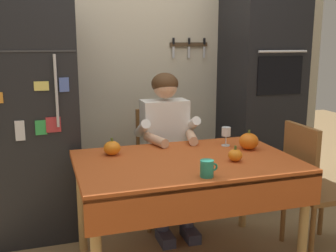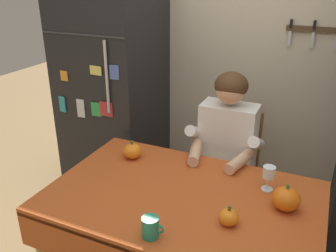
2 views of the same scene
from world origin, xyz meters
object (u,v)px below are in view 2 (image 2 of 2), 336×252
Objects in this scene: pumpkin_large at (132,151)px; pumpkin_medium at (229,217)px; pumpkin_small at (286,199)px; coffee_mug at (151,227)px; seated_person at (224,150)px; wine_glass at (269,174)px; dining_table at (181,210)px; refrigerator at (114,94)px; chair_behind_person at (230,168)px.

pumpkin_medium is at bearing -27.75° from pumpkin_large.
pumpkin_medium is at bearing -134.02° from pumpkin_small.
coffee_mug is 0.75× the size of pumpkin_small.
pumpkin_small reaches higher than pumpkin_large.
wine_glass is (0.33, -0.35, 0.10)m from seated_person.
pumpkin_small is at bearing 12.91° from dining_table.
pumpkin_small is (0.11, -0.14, -0.04)m from wine_glass.
refrigerator is at bearing 141.07° from pumpkin_medium.
chair_behind_person reaches higher than pumpkin_medium.
pumpkin_medium is (0.23, -0.72, 0.04)m from seated_person.
refrigerator reaches higher than seated_person.
pumpkin_large is (-0.49, -0.53, 0.28)m from chair_behind_person.
seated_person is (-0.00, -0.19, 0.23)m from chair_behind_person.
seated_person is (0.06, 0.60, 0.08)m from dining_table.
pumpkin_small is at bearing -27.88° from refrigerator.
wine_glass and pumpkin_small have the same top height.
wine_glass is 0.83m from pumpkin_large.
pumpkin_large is at bearing 170.90° from pumpkin_small.
refrigerator is 1.94× the size of chair_behind_person.
pumpkin_large is at bearing -133.00° from chair_behind_person.
wine_glass is (1.34, -0.63, -0.06)m from refrigerator.
pumpkin_medium is 0.72× the size of pumpkin_small.
refrigerator reaches higher than wine_glass.
pumpkin_large is (-0.83, 0.01, -0.05)m from wine_glass.
pumpkin_medium is (-0.11, -0.36, -0.06)m from wine_glass.
wine_glass is 1.00× the size of pumpkin_small.
refrigerator is 1.45× the size of seated_person.
dining_table is at bearing -94.08° from chair_behind_person.
chair_behind_person is 0.97m from pumpkin_medium.
pumpkin_small is at bearing -50.94° from wine_glass.
chair_behind_person is at bearing -5.14° from refrigerator.
pumpkin_medium is at bearing -106.74° from wine_glass.
dining_table is 0.61m from seated_person.
seated_person is 8.99× the size of pumpkin_small.
pumpkin_small is at bearing -47.66° from seated_person.
pumpkin_large is 1.17× the size of pumpkin_medium.
chair_behind_person reaches higher than pumpkin_small.
seated_person is 11.95× the size of coffee_mug.
refrigerator reaches higher than chair_behind_person.
pumpkin_medium is (0.72, -0.38, -0.01)m from pumpkin_large.
refrigerator is at bearing 164.49° from seated_person.
seated_person is 10.64× the size of pumpkin_large.
chair_behind_person is (1.01, -0.09, -0.39)m from refrigerator.
chair_behind_person is 1.16m from coffee_mug.
dining_table is at bearing -167.09° from pumpkin_small.
chair_behind_person is at bearing 121.74° from wine_glass.
pumpkin_small is at bearing -56.68° from chair_behind_person.
pumpkin_small is (0.22, 0.23, 0.02)m from pumpkin_medium.
chair_behind_person is 0.72m from wine_glass.
pumpkin_small is (0.50, 0.12, 0.14)m from dining_table.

